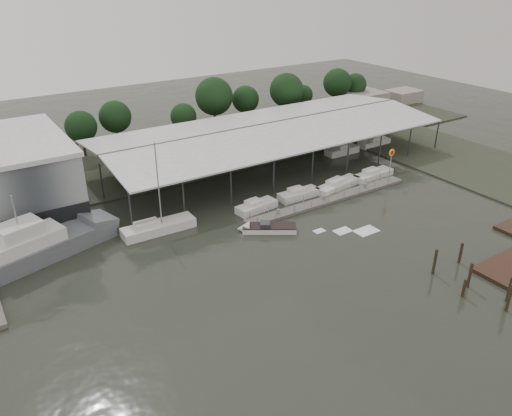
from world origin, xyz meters
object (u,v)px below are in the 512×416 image
grey_trawler (35,248)px  speedboat_underway (264,228)px  white_sailboat (157,227)px  shell_fuel_sign (391,159)px

grey_trawler → speedboat_underway: grey_trawler is taller
speedboat_underway → grey_trawler: bearing=14.5°
grey_trawler → white_sailboat: 14.33m
white_sailboat → grey_trawler: bearing=175.8°
shell_fuel_sign → white_sailboat: size_ratio=0.46×
shell_fuel_sign → white_sailboat: 36.82m
shell_fuel_sign → grey_trawler: size_ratio=0.28×
white_sailboat → speedboat_underway: 13.54m
shell_fuel_sign → grey_trawler: 51.03m
shell_fuel_sign → speedboat_underway: bearing=-174.4°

